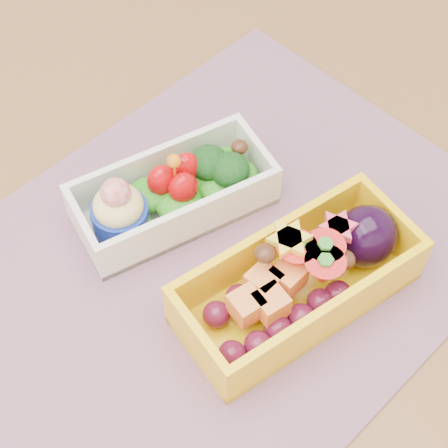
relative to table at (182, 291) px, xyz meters
name	(u,v)px	position (x,y,z in m)	size (l,w,h in m)	color
table	(182,291)	(0.00, 0.00, 0.00)	(1.20, 0.80, 0.75)	brown
placemat	(219,258)	(0.02, -0.04, 0.10)	(0.46, 0.35, 0.00)	gray
bento_white	(172,194)	(0.01, 0.02, 0.12)	(0.17, 0.08, 0.07)	white
bento_yellow	(303,278)	(0.06, -0.10, 0.13)	(0.20, 0.11, 0.06)	yellow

